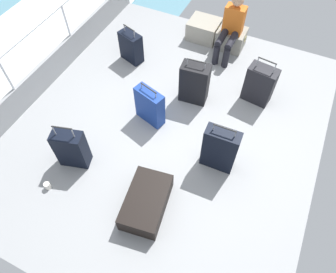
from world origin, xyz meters
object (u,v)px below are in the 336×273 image
at_px(cargo_crate_0, 204,29).
at_px(suitcase_4, 131,47).
at_px(suitcase_2, 220,149).
at_px(paper_cup, 47,186).
at_px(suitcase_6, 259,85).
at_px(suitcase_1, 71,149).
at_px(suitcase_5, 194,83).
at_px(cargo_crate_1, 231,38).
at_px(passenger_seated, 231,26).
at_px(suitcase_3, 150,106).
at_px(suitcase_0, 146,202).

xyz_separation_m(cargo_crate_0, suitcase_4, (-0.92, -1.12, 0.09)).
distance_m(cargo_crate_0, suitcase_2, 2.80).
bearing_deg(paper_cup, suitcase_4, 94.90).
height_order(suitcase_4, suitcase_6, suitcase_6).
distance_m(cargo_crate_0, suitcase_1, 3.38).
bearing_deg(suitcase_4, suitcase_5, -17.10).
bearing_deg(cargo_crate_1, cargo_crate_0, 175.44).
distance_m(passenger_seated, suitcase_3, 2.07).
relative_size(suitcase_1, paper_cup, 7.81).
bearing_deg(suitcase_4, suitcase_1, -81.39).
bearing_deg(suitcase_4, suitcase_2, -33.56).
bearing_deg(suitcase_5, suitcase_1, -119.68).
relative_size(passenger_seated, suitcase_4, 1.60).
relative_size(cargo_crate_0, paper_cup, 5.86).
distance_m(cargo_crate_0, paper_cup, 3.89).
xyz_separation_m(suitcase_0, suitcase_1, (-1.20, 0.18, 0.17)).
bearing_deg(cargo_crate_0, suitcase_4, -129.26).
height_order(suitcase_4, suitcase_5, suitcase_5).
bearing_deg(suitcase_3, cargo_crate_0, 90.11).
bearing_deg(suitcase_6, suitcase_2, -95.97).
bearing_deg(suitcase_3, suitcase_4, 130.42).
xyz_separation_m(suitcase_0, suitcase_6, (0.73, 2.39, 0.18)).
bearing_deg(suitcase_1, passenger_seated, 69.94).
distance_m(suitcase_0, suitcase_1, 1.22).
xyz_separation_m(suitcase_2, suitcase_3, (-1.19, 0.32, -0.07)).
relative_size(suitcase_5, suitcase_6, 0.99).
distance_m(suitcase_2, suitcase_3, 1.24).
xyz_separation_m(suitcase_4, paper_cup, (0.23, -2.70, -0.21)).
distance_m(cargo_crate_0, suitcase_4, 1.45).
xyz_separation_m(suitcase_1, suitcase_4, (-0.33, 2.20, -0.04)).
bearing_deg(suitcase_6, passenger_seated, 131.63).
bearing_deg(suitcase_5, cargo_crate_1, 85.59).
relative_size(suitcase_2, paper_cup, 8.26).
height_order(cargo_crate_1, passenger_seated, passenger_seated).
bearing_deg(suitcase_4, suitcase_3, -49.58).
relative_size(suitcase_2, suitcase_3, 1.23).
bearing_deg(cargo_crate_1, paper_cup, -108.08).
xyz_separation_m(suitcase_1, suitcase_2, (1.78, 0.80, 0.05)).
distance_m(cargo_crate_0, suitcase_6, 1.75).
xyz_separation_m(suitcase_2, suitcase_4, (-2.11, 1.40, -0.09)).
xyz_separation_m(suitcase_0, paper_cup, (-1.30, -0.32, -0.08)).
relative_size(suitcase_3, suitcase_5, 0.85).
distance_m(suitcase_6, paper_cup, 3.39).
xyz_separation_m(suitcase_5, suitcase_6, (0.91, 0.42, -0.02)).
xyz_separation_m(cargo_crate_0, passenger_seated, (0.55, -0.22, 0.37)).
xyz_separation_m(passenger_seated, suitcase_1, (-1.13, -3.10, -0.24)).
bearing_deg(suitcase_3, suitcase_6, 39.14).
xyz_separation_m(passenger_seated, paper_cup, (-1.23, -3.60, -0.49)).
distance_m(suitcase_2, suitcase_5, 1.25).
relative_size(cargo_crate_0, passenger_seated, 0.56).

